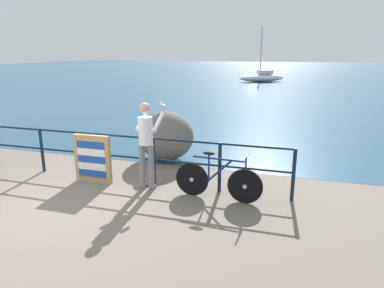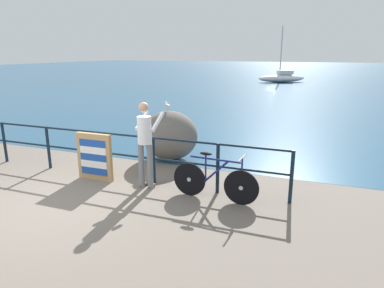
{
  "view_description": "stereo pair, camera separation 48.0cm",
  "coord_description": "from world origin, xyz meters",
  "px_view_note": "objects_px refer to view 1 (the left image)",
  "views": [
    {
      "loc": [
        4.17,
        -4.64,
        2.73
      ],
      "look_at": [
        2.11,
        2.09,
        0.84
      ],
      "focal_mm": 32.31,
      "sensor_mm": 36.0,
      "label": 1
    },
    {
      "loc": [
        4.63,
        -4.48,
        2.73
      ],
      "look_at": [
        2.11,
        2.09,
        0.84
      ],
      "focal_mm": 32.31,
      "sensor_mm": 36.0,
      "label": 2
    }
  ],
  "objects_px": {
    "bicycle": "(218,180)",
    "sailboat": "(262,77)",
    "folded_deckchair_stack": "(93,159)",
    "seagull": "(163,106)",
    "breakwater_boulder_main": "(166,136)",
    "person_at_railing": "(146,142)"
  },
  "relations": [
    {
      "from": "bicycle",
      "to": "sailboat",
      "type": "bearing_deg",
      "value": 97.77
    },
    {
      "from": "bicycle",
      "to": "folded_deckchair_stack",
      "type": "bearing_deg",
      "value": -178.43
    },
    {
      "from": "bicycle",
      "to": "seagull",
      "type": "height_order",
      "value": "seagull"
    },
    {
      "from": "breakwater_boulder_main",
      "to": "sailboat",
      "type": "bearing_deg",
      "value": 90.27
    },
    {
      "from": "seagull",
      "to": "breakwater_boulder_main",
      "type": "bearing_deg",
      "value": -76.59
    },
    {
      "from": "person_at_railing",
      "to": "seagull",
      "type": "distance_m",
      "value": 2.01
    },
    {
      "from": "folded_deckchair_stack",
      "to": "bicycle",
      "type": "bearing_deg",
      "value": -2.01
    },
    {
      "from": "bicycle",
      "to": "sailboat",
      "type": "xyz_separation_m",
      "value": [
        -1.97,
        26.88,
        0.03
      ]
    },
    {
      "from": "person_at_railing",
      "to": "sailboat",
      "type": "relative_size",
      "value": 0.36
    },
    {
      "from": "person_at_railing",
      "to": "sailboat",
      "type": "xyz_separation_m",
      "value": [
        -0.49,
        26.81,
        -0.57
      ]
    },
    {
      "from": "breakwater_boulder_main",
      "to": "sailboat",
      "type": "relative_size",
      "value": 0.3
    },
    {
      "from": "bicycle",
      "to": "folded_deckchair_stack",
      "type": "height_order",
      "value": "folded_deckchair_stack"
    },
    {
      "from": "person_at_railing",
      "to": "seagull",
      "type": "bearing_deg",
      "value": 12.05
    },
    {
      "from": "breakwater_boulder_main",
      "to": "sailboat",
      "type": "distance_m",
      "value": 24.84
    },
    {
      "from": "folded_deckchair_stack",
      "to": "breakwater_boulder_main",
      "type": "bearing_deg",
      "value": 65.14
    },
    {
      "from": "bicycle",
      "to": "breakwater_boulder_main",
      "type": "distance_m",
      "value": 2.77
    },
    {
      "from": "bicycle",
      "to": "breakwater_boulder_main",
      "type": "xyz_separation_m",
      "value": [
        -1.85,
        2.05,
        0.25
      ]
    },
    {
      "from": "sailboat",
      "to": "seagull",
      "type": "bearing_deg",
      "value": 58.45
    },
    {
      "from": "folded_deckchair_stack",
      "to": "sailboat",
      "type": "height_order",
      "value": "sailboat"
    },
    {
      "from": "bicycle",
      "to": "person_at_railing",
      "type": "xyz_separation_m",
      "value": [
        -1.48,
        0.07,
        0.6
      ]
    },
    {
      "from": "seagull",
      "to": "sailboat",
      "type": "relative_size",
      "value": 0.06
    },
    {
      "from": "bicycle",
      "to": "breakwater_boulder_main",
      "type": "height_order",
      "value": "breakwater_boulder_main"
    }
  ]
}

